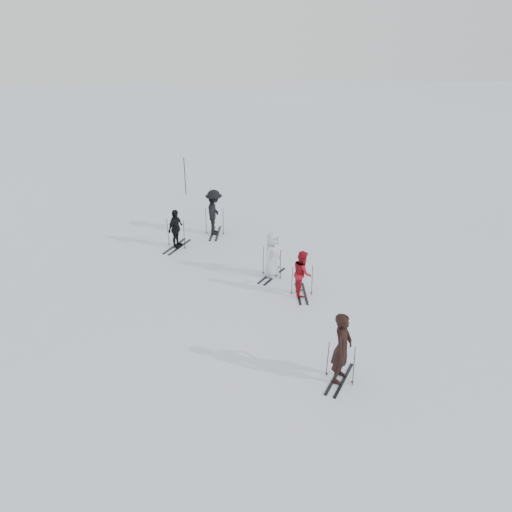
{
  "coord_description": "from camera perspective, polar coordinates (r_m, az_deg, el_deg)",
  "views": [
    {
      "loc": [
        -0.29,
        -15.02,
        8.81
      ],
      "look_at": [
        0.0,
        1.0,
        1.0
      ],
      "focal_mm": 35.0,
      "sensor_mm": 36.0,
      "label": 1
    }
  ],
  "objects": [
    {
      "name": "skis_uphill_left",
      "position": [
        20.9,
        -9.14,
        2.62
      ],
      "size": [
        1.98,
        1.58,
        1.28
      ],
      "primitive_type": null,
      "rotation": [
        0.0,
        0.0,
        1.13
      ],
      "color": "black",
      "rests_on": "ground"
    },
    {
      "name": "skier_grey",
      "position": [
        18.21,
        1.83,
        0.09
      ],
      "size": [
        0.91,
        1.0,
        1.72
      ],
      "primitive_type": "imported",
      "rotation": [
        0.0,
        0.0,
        1.01
      ],
      "color": "silver",
      "rests_on": "ground"
    },
    {
      "name": "skier_near_dark",
      "position": [
        13.3,
        9.79,
        -10.38
      ],
      "size": [
        0.77,
        0.87,
        2.01
      ],
      "primitive_type": "imported",
      "rotation": [
        0.0,
        0.0,
        1.09
      ],
      "color": "black",
      "rests_on": "ground"
    },
    {
      "name": "skis_uphill_far",
      "position": [
        21.99,
        -4.75,
        4.02
      ],
      "size": [
        1.75,
        1.01,
        1.23
      ],
      "primitive_type": null,
      "rotation": [
        0.0,
        0.0,
        1.5
      ],
      "color": "black",
      "rests_on": "ground"
    },
    {
      "name": "piste_marker",
      "position": [
        27.23,
        -8.13,
        9.05
      ],
      "size": [
        0.04,
        0.04,
        1.99
      ],
      "primitive_type": "cylinder",
      "rotation": [
        0.0,
        0.0,
        0.01
      ],
      "color": "black",
      "rests_on": "ground"
    },
    {
      "name": "skier_uphill_far",
      "position": [
        21.85,
        -4.79,
        4.95
      ],
      "size": [
        0.83,
        1.34,
        2.0
      ],
      "primitive_type": "imported",
      "rotation": [
        0.0,
        0.0,
        1.5
      ],
      "color": "black",
      "rests_on": "ground"
    },
    {
      "name": "skis_near_dark",
      "position": [
        13.55,
        9.66,
        -11.82
      ],
      "size": [
        1.81,
        1.49,
        1.16
      ],
      "primitive_type": null,
      "rotation": [
        0.0,
        0.0,
        1.09
      ],
      "color": "black",
      "rests_on": "ground"
    },
    {
      "name": "skis_red",
      "position": [
        17.23,
        5.29,
        -2.71
      ],
      "size": [
        1.57,
        0.85,
        1.13
      ],
      "primitive_type": null,
      "rotation": [
        0.0,
        0.0,
        1.59
      ],
      "color": "black",
      "rests_on": "ground"
    },
    {
      "name": "skier_uphill_left",
      "position": [
        20.83,
        -9.17,
        3.06
      ],
      "size": [
        0.76,
        1.03,
        1.62
      ],
      "primitive_type": "imported",
      "rotation": [
        0.0,
        0.0,
        1.13
      ],
      "color": "black",
      "rests_on": "ground"
    },
    {
      "name": "skis_grey",
      "position": [
        18.33,
        1.81,
        -0.67
      ],
      "size": [
        1.83,
        1.58,
        1.18
      ],
      "primitive_type": null,
      "rotation": [
        0.0,
        0.0,
        1.01
      ],
      "color": "black",
      "rests_on": "ground"
    },
    {
      "name": "ground",
      "position": [
        17.41,
        0.06,
        -4.4
      ],
      "size": [
        120.0,
        120.0,
        0.0
      ],
      "primitive_type": "plane",
      "color": "silver",
      "rests_on": "ground"
    },
    {
      "name": "skier_red",
      "position": [
        17.12,
        5.32,
        -2.0
      ],
      "size": [
        0.62,
        0.79,
        1.61
      ],
      "primitive_type": "imported",
      "rotation": [
        0.0,
        0.0,
        1.59
      ],
      "color": "maroon",
      "rests_on": "ground"
    }
  ]
}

